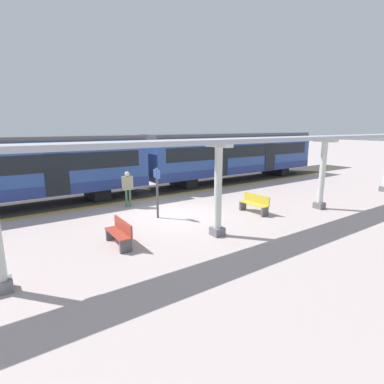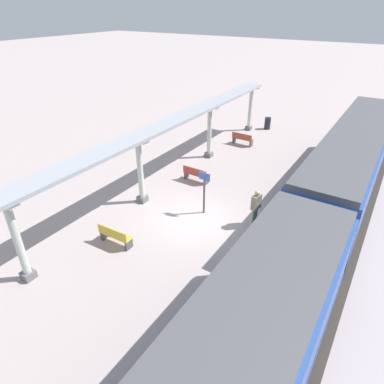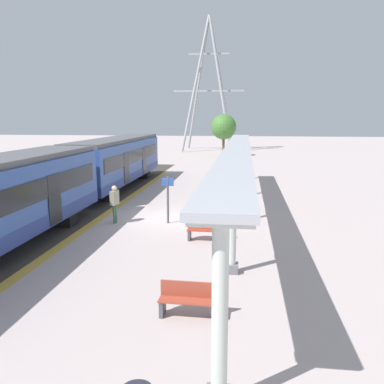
# 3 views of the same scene
# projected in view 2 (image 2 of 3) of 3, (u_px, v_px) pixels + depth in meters

# --- Properties ---
(ground_plane) EXTENTS (176.00, 176.00, 0.00)m
(ground_plane) POSITION_uv_depth(u_px,v_px,m) (196.00, 220.00, 15.56)
(ground_plane) COLOR #B4A4A2
(tactile_edge_strip) EXTENTS (0.42, 34.05, 0.01)m
(tactile_edge_strip) POSITION_uv_depth(u_px,v_px,m) (266.00, 245.00, 13.95)
(tactile_edge_strip) COLOR gold
(tactile_edge_strip) RESTS_ON ground
(trackbed) EXTENTS (3.20, 46.05, 0.01)m
(trackbed) POSITION_uv_depth(u_px,v_px,m) (309.00, 261.00, 13.10)
(trackbed) COLOR #38332D
(trackbed) RESTS_ON ground
(train_near_carriage) EXTENTS (2.65, 14.49, 3.48)m
(train_near_carriage) POSITION_uv_depth(u_px,v_px,m) (351.00, 161.00, 16.92)
(train_near_carriage) COLOR #2C4E97
(train_near_carriage) RESTS_ON ground
(canopy_pillar_nearest) EXTENTS (1.10, 0.44, 3.35)m
(canopy_pillar_nearest) POSITION_uv_depth(u_px,v_px,m) (250.00, 109.00, 25.82)
(canopy_pillar_nearest) COLOR slate
(canopy_pillar_nearest) RESTS_ON ground
(canopy_pillar_second) EXTENTS (1.10, 0.44, 3.35)m
(canopy_pillar_second) POSITION_uv_depth(u_px,v_px,m) (209.00, 132.00, 21.17)
(canopy_pillar_second) COLOR slate
(canopy_pillar_second) RESTS_ON ground
(canopy_pillar_third) EXTENTS (1.10, 0.44, 3.35)m
(canopy_pillar_third) POSITION_uv_depth(u_px,v_px,m) (140.00, 171.00, 16.23)
(canopy_pillar_third) COLOR slate
(canopy_pillar_third) RESTS_ON ground
(canopy_pillar_fourth) EXTENTS (1.10, 0.44, 3.35)m
(canopy_pillar_fourth) POSITION_uv_depth(u_px,v_px,m) (18.00, 241.00, 11.47)
(canopy_pillar_fourth) COLOR slate
(canopy_pillar_fourth) RESTS_ON ground
(canopy_beam) EXTENTS (1.20, 27.28, 0.16)m
(canopy_beam) POSITION_uv_depth(u_px,v_px,m) (135.00, 138.00, 15.25)
(canopy_beam) COLOR #A8AAB2
(canopy_beam) RESTS_ON canopy_pillar_nearest
(bench_near_end) EXTENTS (1.51, 0.46, 0.86)m
(bench_near_end) POSITION_uv_depth(u_px,v_px,m) (196.00, 174.00, 18.74)
(bench_near_end) COLOR #A1392B
(bench_near_end) RESTS_ON ground
(bench_mid_platform) EXTENTS (1.51, 0.49, 0.86)m
(bench_mid_platform) POSITION_uv_depth(u_px,v_px,m) (242.00, 139.00, 23.62)
(bench_mid_platform) COLOR #9E412E
(bench_mid_platform) RESTS_ON ground
(bench_far_end) EXTENTS (1.52, 0.49, 0.86)m
(bench_far_end) POSITION_uv_depth(u_px,v_px,m) (115.00, 236.00, 13.81)
(bench_far_end) COLOR gold
(bench_far_end) RESTS_ON ground
(trash_bin) EXTENTS (0.48, 0.48, 0.93)m
(trash_bin) POSITION_uv_depth(u_px,v_px,m) (268.00, 123.00, 26.60)
(trash_bin) COLOR #242431
(trash_bin) RESTS_ON ground
(platform_info_sign) EXTENTS (0.56, 0.10, 2.20)m
(platform_info_sign) POSITION_uv_depth(u_px,v_px,m) (204.00, 188.00, 15.50)
(platform_info_sign) COLOR #4C4C51
(platform_info_sign) RESTS_ON ground
(passenger_waiting_near_edge) EXTENTS (0.32, 0.55, 1.79)m
(passenger_waiting_near_edge) POSITION_uv_depth(u_px,v_px,m) (256.00, 204.00, 14.70)
(passenger_waiting_near_edge) COLOR #446B4D
(passenger_waiting_near_edge) RESTS_ON ground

